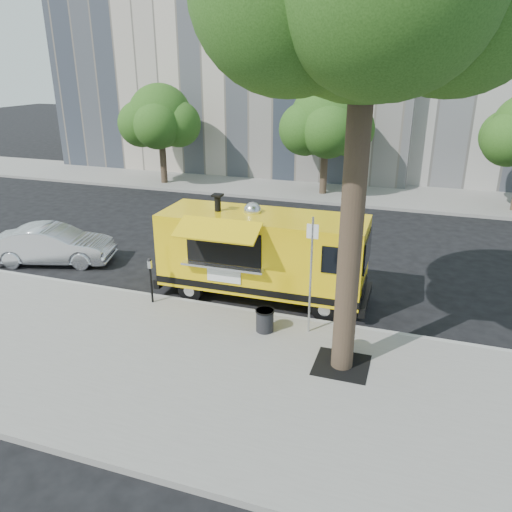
{
  "coord_description": "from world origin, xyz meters",
  "views": [
    {
      "loc": [
        3.83,
        -12.43,
        6.46
      ],
      "look_at": [
        -0.37,
        0.0,
        1.38
      ],
      "focal_mm": 35.0,
      "sensor_mm": 36.0,
      "label": 1
    }
  ],
  "objects_px": {
    "food_truck": "(261,253)",
    "trash_bin_right": "(265,320)",
    "sign_post": "(311,269)",
    "sedan": "(53,245)",
    "far_tree_a": "(160,116)",
    "far_tree_b": "(326,120)",
    "parking_meter": "(151,275)",
    "trash_bin_left": "(343,341)"
  },
  "relations": [
    {
      "from": "trash_bin_left",
      "to": "sedan",
      "type": "bearing_deg",
      "value": 164.86
    },
    {
      "from": "far_tree_b",
      "to": "parking_meter",
      "type": "distance_m",
      "value": 14.48
    },
    {
      "from": "far_tree_b",
      "to": "sedan",
      "type": "relative_size",
      "value": 1.38
    },
    {
      "from": "far_tree_a",
      "to": "food_truck",
      "type": "height_order",
      "value": "far_tree_a"
    },
    {
      "from": "parking_meter",
      "to": "trash_bin_right",
      "type": "height_order",
      "value": "parking_meter"
    },
    {
      "from": "food_truck",
      "to": "sedan",
      "type": "xyz_separation_m",
      "value": [
        -7.62,
        0.37,
        -0.75
      ]
    },
    {
      "from": "sign_post",
      "to": "far_tree_a",
      "type": "bearing_deg",
      "value": 129.83
    },
    {
      "from": "far_tree_a",
      "to": "food_truck",
      "type": "xyz_separation_m",
      "value": [
        9.73,
        -12.13,
        -2.36
      ]
    },
    {
      "from": "food_truck",
      "to": "trash_bin_left",
      "type": "bearing_deg",
      "value": -42.06
    },
    {
      "from": "far_tree_b",
      "to": "sedan",
      "type": "xyz_separation_m",
      "value": [
        -6.89,
        -12.16,
        -3.17
      ]
    },
    {
      "from": "far_tree_b",
      "to": "sign_post",
      "type": "bearing_deg",
      "value": -79.85
    },
    {
      "from": "far_tree_a",
      "to": "parking_meter",
      "type": "bearing_deg",
      "value": -62.85
    },
    {
      "from": "sign_post",
      "to": "food_truck",
      "type": "height_order",
      "value": "sign_post"
    },
    {
      "from": "sign_post",
      "to": "trash_bin_right",
      "type": "height_order",
      "value": "sign_post"
    },
    {
      "from": "far_tree_b",
      "to": "parking_meter",
      "type": "xyz_separation_m",
      "value": [
        -2.0,
        -14.05,
        -2.85
      ]
    },
    {
      "from": "food_truck",
      "to": "trash_bin_right",
      "type": "relative_size",
      "value": 10.64
    },
    {
      "from": "sign_post",
      "to": "sedan",
      "type": "xyz_separation_m",
      "value": [
        -9.44,
        2.09,
        -1.19
      ]
    },
    {
      "from": "sign_post",
      "to": "sedan",
      "type": "height_order",
      "value": "sign_post"
    },
    {
      "from": "sedan",
      "to": "food_truck",
      "type": "bearing_deg",
      "value": -109.33
    },
    {
      "from": "sedan",
      "to": "far_tree_b",
      "type": "bearing_deg",
      "value": -46.09
    },
    {
      "from": "food_truck",
      "to": "trash_bin_right",
      "type": "bearing_deg",
      "value": -70.24
    },
    {
      "from": "far_tree_b",
      "to": "parking_meter",
      "type": "bearing_deg",
      "value": -98.1
    },
    {
      "from": "far_tree_a",
      "to": "parking_meter",
      "type": "height_order",
      "value": "far_tree_a"
    },
    {
      "from": "far_tree_a",
      "to": "parking_meter",
      "type": "xyz_separation_m",
      "value": [
        7.0,
        -13.65,
        -2.79
      ]
    },
    {
      "from": "sign_post",
      "to": "food_truck",
      "type": "relative_size",
      "value": 0.49
    },
    {
      "from": "far_tree_a",
      "to": "sedan",
      "type": "distance_m",
      "value": 12.35
    },
    {
      "from": "far_tree_a",
      "to": "far_tree_b",
      "type": "distance_m",
      "value": 9.01
    },
    {
      "from": "parking_meter",
      "to": "trash_bin_left",
      "type": "bearing_deg",
      "value": -9.53
    },
    {
      "from": "far_tree_b",
      "to": "food_truck",
      "type": "distance_m",
      "value": 12.78
    },
    {
      "from": "far_tree_a",
      "to": "far_tree_b",
      "type": "height_order",
      "value": "far_tree_b"
    },
    {
      "from": "trash_bin_right",
      "to": "sedan",
      "type": "bearing_deg",
      "value": 163.97
    },
    {
      "from": "food_truck",
      "to": "trash_bin_left",
      "type": "relative_size",
      "value": 10.5
    },
    {
      "from": "sign_post",
      "to": "trash_bin_right",
      "type": "relative_size",
      "value": 5.19
    },
    {
      "from": "far_tree_b",
      "to": "sign_post",
      "type": "height_order",
      "value": "far_tree_b"
    },
    {
      "from": "far_tree_a",
      "to": "trash_bin_right",
      "type": "height_order",
      "value": "far_tree_a"
    },
    {
      "from": "sign_post",
      "to": "sedan",
      "type": "bearing_deg",
      "value": 167.52
    },
    {
      "from": "far_tree_a",
      "to": "parking_meter",
      "type": "relative_size",
      "value": 4.01
    },
    {
      "from": "parking_meter",
      "to": "food_truck",
      "type": "height_order",
      "value": "food_truck"
    },
    {
      "from": "far_tree_b",
      "to": "trash_bin_left",
      "type": "xyz_separation_m",
      "value": [
        3.53,
        -14.98,
        -3.37
      ]
    },
    {
      "from": "sign_post",
      "to": "trash_bin_left",
      "type": "distance_m",
      "value": 1.84
    },
    {
      "from": "far_tree_b",
      "to": "trash_bin_right",
      "type": "xyz_separation_m",
      "value": [
        1.5,
        -14.57,
        -3.37
      ]
    },
    {
      "from": "sign_post",
      "to": "trash_bin_left",
      "type": "xyz_separation_m",
      "value": [
        0.98,
        -0.73,
        -1.38
      ]
    }
  ]
}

